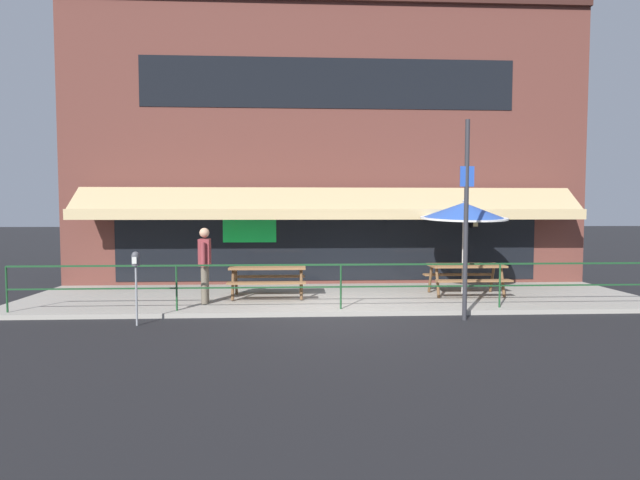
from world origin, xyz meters
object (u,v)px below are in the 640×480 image
(patio_umbrella_centre, at_px, (464,211))
(street_sign_pole, at_px, (466,218))
(parking_meter_near, at_px, (136,266))
(picnic_table_centre, at_px, (466,271))
(pedestrian_walking, at_px, (205,261))
(picnic_table_left, at_px, (268,273))

(patio_umbrella_centre, xyz_separation_m, street_sign_pole, (-0.84, -2.58, -0.13))
(patio_umbrella_centre, relative_size, parking_meter_near, 1.67)
(picnic_table_centre, relative_size, patio_umbrella_centre, 0.76)
(picnic_table_centre, height_order, patio_umbrella_centre, patio_umbrella_centre)
(picnic_table_centre, distance_m, parking_meter_near, 7.69)
(patio_umbrella_centre, bearing_deg, parking_meter_near, -159.25)
(patio_umbrella_centre, xyz_separation_m, parking_meter_near, (-7.25, -2.75, -1.03))
(picnic_table_centre, bearing_deg, patio_umbrella_centre, 90.00)
(pedestrian_walking, bearing_deg, picnic_table_left, 26.29)
(street_sign_pole, bearing_deg, picnic_table_centre, 70.37)
(parking_meter_near, distance_m, street_sign_pole, 6.48)
(picnic_table_left, distance_m, pedestrian_walking, 1.58)
(picnic_table_centre, height_order, parking_meter_near, parking_meter_near)
(pedestrian_walking, bearing_deg, parking_meter_near, -120.03)
(picnic_table_centre, bearing_deg, picnic_table_left, -178.60)
(picnic_table_left, bearing_deg, parking_meter_near, -134.69)
(picnic_table_left, bearing_deg, picnic_table_centre, 1.40)
(patio_umbrella_centre, bearing_deg, picnic_table_centre, -90.00)
(picnic_table_centre, distance_m, patio_umbrella_centre, 1.49)
(picnic_table_left, bearing_deg, pedestrian_walking, -153.71)
(pedestrian_walking, distance_m, parking_meter_near, 1.98)
(picnic_table_centre, distance_m, pedestrian_walking, 6.32)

